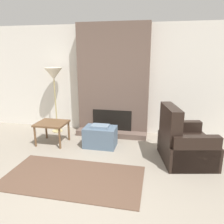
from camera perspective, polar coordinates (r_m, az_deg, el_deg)
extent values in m
plane|color=gray|center=(3.04, -12.06, -24.66)|extent=(24.00, 24.00, 0.00)
cube|color=silver|center=(5.40, 0.73, 8.40)|extent=(7.15, 0.06, 2.60)
cube|color=brown|center=(5.22, 0.34, 8.18)|extent=(1.68, 0.30, 2.60)
cube|color=brown|center=(5.25, -0.29, -5.74)|extent=(1.68, 0.26, 0.12)
cube|color=black|center=(5.26, -0.01, -2.12)|extent=(0.94, 0.02, 0.49)
cube|color=slate|center=(4.66, -3.08, -6.49)|extent=(0.67, 0.45, 0.43)
cube|color=slate|center=(4.58, -3.13, -3.71)|extent=(0.37, 0.24, 0.05)
cube|color=black|center=(4.30, 18.86, -9.29)|extent=(1.05, 1.13, 0.42)
cube|color=black|center=(4.09, 14.78, -5.62)|extent=(0.37, 0.83, 1.03)
cube|color=black|center=(3.91, 20.90, -10.27)|extent=(0.80, 0.32, 0.63)
cube|color=black|center=(4.61, 17.36, -6.08)|extent=(0.80, 0.32, 0.63)
cube|color=brown|center=(4.91, -15.46, -2.86)|extent=(0.64, 0.56, 0.04)
cylinder|color=brown|center=(4.92, -19.44, -6.10)|extent=(0.04, 0.04, 0.44)
cylinder|color=brown|center=(4.67, -13.50, -6.80)|extent=(0.04, 0.04, 0.44)
cylinder|color=brown|center=(5.31, -16.81, -4.34)|extent=(0.04, 0.04, 0.44)
cylinder|color=brown|center=(5.07, -11.22, -4.88)|extent=(0.04, 0.04, 0.44)
cylinder|color=tan|center=(5.78, -14.06, -4.79)|extent=(0.25, 0.25, 0.02)
cylinder|color=tan|center=(5.59, -14.49, 1.59)|extent=(0.03, 0.03, 1.30)
cone|color=silver|center=(5.47, -15.03, 9.66)|extent=(0.43, 0.43, 0.28)
cube|color=brown|center=(3.70, -10.12, -16.47)|extent=(2.21, 1.13, 0.01)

